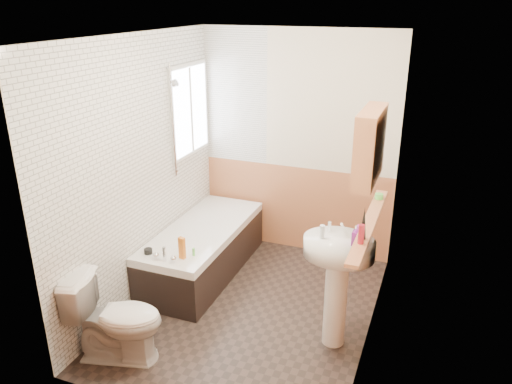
% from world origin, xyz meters
% --- Properties ---
extents(floor, '(2.80, 2.80, 0.00)m').
position_xyz_m(floor, '(0.00, 0.00, 0.00)').
color(floor, black).
rests_on(floor, ground).
extents(ceiling, '(2.80, 2.80, 0.00)m').
position_xyz_m(ceiling, '(0.00, 0.00, 2.50)').
color(ceiling, white).
rests_on(ceiling, ground).
extents(wall_back, '(2.20, 0.02, 2.50)m').
position_xyz_m(wall_back, '(0.00, 1.41, 1.25)').
color(wall_back, beige).
rests_on(wall_back, ground).
extents(wall_front, '(2.20, 0.02, 2.50)m').
position_xyz_m(wall_front, '(0.00, -1.41, 1.25)').
color(wall_front, beige).
rests_on(wall_front, ground).
extents(wall_left, '(0.02, 2.80, 2.50)m').
position_xyz_m(wall_left, '(-1.11, 0.00, 1.25)').
color(wall_left, beige).
rests_on(wall_left, ground).
extents(wall_right, '(0.02, 2.80, 2.50)m').
position_xyz_m(wall_right, '(1.11, 0.00, 1.25)').
color(wall_right, beige).
rests_on(wall_right, ground).
extents(wainscot_right, '(0.01, 2.80, 1.00)m').
position_xyz_m(wainscot_right, '(1.09, 0.00, 0.50)').
color(wainscot_right, '#C57C51').
rests_on(wainscot_right, wall_right).
extents(wainscot_front, '(2.20, 0.01, 1.00)m').
position_xyz_m(wainscot_front, '(0.00, -1.39, 0.50)').
color(wainscot_front, '#C57C51').
rests_on(wainscot_front, wall_front).
extents(wainscot_back, '(2.20, 0.01, 1.00)m').
position_xyz_m(wainscot_back, '(0.00, 1.39, 0.50)').
color(wainscot_back, '#C57C51').
rests_on(wainscot_back, wall_back).
extents(tile_cladding_left, '(0.01, 2.80, 2.50)m').
position_xyz_m(tile_cladding_left, '(-1.09, 0.00, 1.25)').
color(tile_cladding_left, white).
rests_on(tile_cladding_left, wall_left).
extents(tile_return_back, '(0.75, 0.01, 1.50)m').
position_xyz_m(tile_return_back, '(-0.73, 1.39, 1.75)').
color(tile_return_back, white).
rests_on(tile_return_back, wall_back).
extents(window, '(0.03, 0.79, 0.99)m').
position_xyz_m(window, '(-1.06, 0.95, 1.65)').
color(window, white).
rests_on(window, wall_left).
extents(bathtub, '(0.70, 1.72, 0.67)m').
position_xyz_m(bathtub, '(-0.73, 0.48, 0.27)').
color(bathtub, black).
rests_on(bathtub, floor).
extents(shower_riser, '(0.10, 0.08, 1.14)m').
position_xyz_m(shower_riser, '(-1.04, 0.55, 1.72)').
color(shower_riser, silver).
rests_on(shower_riser, wall_left).
extents(toilet, '(0.83, 0.59, 0.74)m').
position_xyz_m(toilet, '(-0.76, -1.00, 0.37)').
color(toilet, white).
rests_on(toilet, floor).
extents(sink, '(0.58, 0.47, 1.11)m').
position_xyz_m(sink, '(0.84, -0.18, 0.71)').
color(sink, white).
rests_on(sink, floor).
extents(pine_shelf, '(0.10, 1.48, 0.03)m').
position_xyz_m(pine_shelf, '(1.04, -0.03, 1.09)').
color(pine_shelf, '#C57C51').
rests_on(pine_shelf, wall_right).
extents(medicine_cabinet, '(0.15, 0.59, 0.54)m').
position_xyz_m(medicine_cabinet, '(1.01, -0.20, 1.78)').
color(medicine_cabinet, '#C57C51').
rests_on(medicine_cabinet, wall_right).
extents(foam_can, '(0.06, 0.06, 0.15)m').
position_xyz_m(foam_can, '(1.04, -0.43, 1.18)').
color(foam_can, maroon).
rests_on(foam_can, pine_shelf).
extents(green_bottle, '(0.06, 0.06, 0.25)m').
position_xyz_m(green_bottle, '(1.04, -0.35, 1.23)').
color(green_bottle, black).
rests_on(green_bottle, pine_shelf).
extents(black_jar, '(0.08, 0.08, 0.05)m').
position_xyz_m(black_jar, '(1.04, 0.49, 1.13)').
color(black_jar, '#59C647').
rests_on(black_jar, pine_shelf).
extents(soap_bottle, '(0.09, 0.17, 0.08)m').
position_xyz_m(soap_bottle, '(0.99, -0.24, 1.03)').
color(soap_bottle, purple).
rests_on(soap_bottle, sink).
extents(clear_bottle, '(0.05, 0.05, 0.11)m').
position_xyz_m(clear_bottle, '(0.70, -0.22, 1.04)').
color(clear_bottle, silver).
rests_on(clear_bottle, sink).
extents(blue_gel, '(0.06, 0.05, 0.21)m').
position_xyz_m(blue_gel, '(-0.60, -0.18, 0.63)').
color(blue_gel, orange).
rests_on(blue_gel, bathtub).
extents(cream_jar, '(0.10, 0.10, 0.05)m').
position_xyz_m(cream_jar, '(-0.95, -0.21, 0.55)').
color(cream_jar, black).
rests_on(cream_jar, bathtub).
extents(orange_bottle, '(0.03, 0.03, 0.08)m').
position_xyz_m(orange_bottle, '(-0.53, -0.09, 0.56)').
color(orange_bottle, '#59C647').
rests_on(orange_bottle, bathtub).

